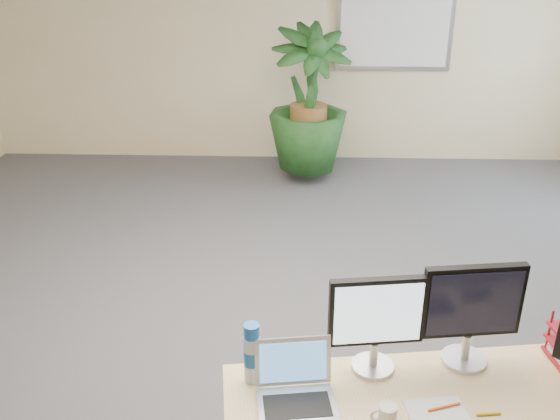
{
  "coord_description": "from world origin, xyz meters",
  "views": [
    {
      "loc": [
        0.17,
        -3.2,
        2.65
      ],
      "look_at": [
        0.05,
        0.35,
        0.99
      ],
      "focal_mm": 40.0,
      "sensor_mm": 36.0,
      "label": 1
    }
  ],
  "objects_px": {
    "desk": "(432,419)",
    "floor_plant": "(308,114)",
    "monitor_right": "(472,309)",
    "laptop": "(295,387)",
    "monitor_left": "(376,319)"
  },
  "relations": [
    {
      "from": "desk",
      "to": "floor_plant",
      "type": "distance_m",
      "value": 4.31
    },
    {
      "from": "monitor_right",
      "to": "laptop",
      "type": "bearing_deg",
      "value": -160.89
    },
    {
      "from": "floor_plant",
      "to": "monitor_right",
      "type": "distance_m",
      "value": 4.12
    },
    {
      "from": "desk",
      "to": "monitor_right",
      "type": "xyz_separation_m",
      "value": [
        0.17,
        0.23,
        0.45
      ]
    },
    {
      "from": "monitor_left",
      "to": "desk",
      "type": "bearing_deg",
      "value": -31.41
    },
    {
      "from": "desk",
      "to": "monitor_left",
      "type": "height_order",
      "value": "monitor_left"
    },
    {
      "from": "monitor_right",
      "to": "laptop",
      "type": "relative_size",
      "value": 1.38
    },
    {
      "from": "desk",
      "to": "laptop",
      "type": "xyz_separation_m",
      "value": [
        -0.63,
        -0.05,
        0.21
      ]
    },
    {
      "from": "floor_plant",
      "to": "monitor_left",
      "type": "xyz_separation_m",
      "value": [
        0.27,
        -4.11,
        0.26
      ]
    },
    {
      "from": "monitor_right",
      "to": "floor_plant",
      "type": "bearing_deg",
      "value": 99.96
    },
    {
      "from": "laptop",
      "to": "monitor_left",
      "type": "bearing_deg",
      "value": 30.47
    },
    {
      "from": "floor_plant",
      "to": "monitor_left",
      "type": "distance_m",
      "value": 4.13
    },
    {
      "from": "floor_plant",
      "to": "monitor_right",
      "type": "relative_size",
      "value": 2.86
    },
    {
      "from": "desk",
      "to": "monitor_left",
      "type": "distance_m",
      "value": 0.53
    },
    {
      "from": "floor_plant",
      "to": "desk",
      "type": "bearing_deg",
      "value": -82.84
    }
  ]
}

